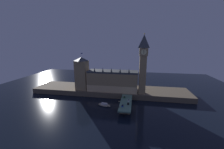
# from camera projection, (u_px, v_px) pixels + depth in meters

# --- Properties ---
(ground_plane) EXTENTS (400.00, 400.00, 0.00)m
(ground_plane) POSITION_uv_depth(u_px,v_px,m) (104.00, 104.00, 163.88)
(ground_plane) COLOR black
(embankment) EXTENTS (220.00, 42.00, 6.91)m
(embankment) POSITION_uv_depth(u_px,v_px,m) (110.00, 90.00, 200.62)
(embankment) COLOR brown
(embankment) RESTS_ON ground_plane
(parliament_hall) EXTENTS (67.58, 21.88, 33.15)m
(parliament_hall) POSITION_uv_depth(u_px,v_px,m) (113.00, 81.00, 188.53)
(parliament_hall) COLOR #9E845B
(parliament_hall) RESTS_ON embankment
(clock_tower) EXTENTS (10.56, 10.67, 75.78)m
(clock_tower) POSITION_uv_depth(u_px,v_px,m) (143.00, 63.00, 170.86)
(clock_tower) COLOR #9E845B
(clock_tower) RESTS_ON embankment
(victoria_tower) EXTENTS (16.23, 16.23, 51.45)m
(victoria_tower) POSITION_uv_depth(u_px,v_px,m) (82.00, 73.00, 192.04)
(victoria_tower) COLOR #9E845B
(victoria_tower) RESTS_ON embankment
(bridge) EXTENTS (12.64, 46.00, 6.82)m
(bridge) POSITION_uv_depth(u_px,v_px,m) (126.00, 104.00, 153.63)
(bridge) COLOR slate
(bridge) RESTS_ON ground_plane
(car_northbound_lead) EXTENTS (2.11, 4.65, 1.36)m
(car_northbound_lead) POSITION_uv_depth(u_px,v_px,m) (124.00, 97.00, 164.73)
(car_northbound_lead) COLOR #235633
(car_northbound_lead) RESTS_ON bridge
(car_northbound_trail) EXTENTS (1.84, 4.58, 1.52)m
(car_northbound_trail) POSITION_uv_depth(u_px,v_px,m) (122.00, 106.00, 142.06)
(car_northbound_trail) COLOR navy
(car_northbound_trail) RESTS_ON bridge
(car_southbound_lead) EXTENTS (1.99, 4.10, 1.42)m
(car_southbound_lead) POSITION_uv_depth(u_px,v_px,m) (128.00, 104.00, 146.96)
(car_southbound_lead) COLOR black
(car_southbound_lead) RESTS_ON bridge
(car_southbound_trail) EXTENTS (1.94, 4.55, 1.37)m
(car_southbound_trail) POSITION_uv_depth(u_px,v_px,m) (129.00, 100.00, 155.57)
(car_southbound_trail) COLOR white
(car_southbound_trail) RESTS_ON bridge
(pedestrian_near_rail) EXTENTS (0.38, 0.38, 1.61)m
(pedestrian_near_rail) POSITION_uv_depth(u_px,v_px,m) (119.00, 107.00, 138.41)
(pedestrian_near_rail) COLOR black
(pedestrian_near_rail) RESTS_ON bridge
(pedestrian_mid_walk) EXTENTS (0.38, 0.38, 1.61)m
(pedestrian_mid_walk) POSITION_uv_depth(u_px,v_px,m) (131.00, 101.00, 152.42)
(pedestrian_mid_walk) COLOR black
(pedestrian_mid_walk) RESTS_ON bridge
(pedestrian_far_rail) EXTENTS (0.38, 0.38, 1.64)m
(pedestrian_far_rail) POSITION_uv_depth(u_px,v_px,m) (122.00, 98.00, 163.10)
(pedestrian_far_rail) COLOR black
(pedestrian_far_rail) RESTS_ON bridge
(street_lamp_near) EXTENTS (1.34, 0.60, 6.85)m
(street_lamp_near) POSITION_uv_depth(u_px,v_px,m) (119.00, 103.00, 139.03)
(street_lamp_near) COLOR #2D3333
(street_lamp_near) RESTS_ON bridge
(street_lamp_far) EXTENTS (1.34, 0.60, 6.10)m
(street_lamp_far) POSITION_uv_depth(u_px,v_px,m) (122.00, 94.00, 167.43)
(street_lamp_far) COLOR #2D3333
(street_lamp_far) RESTS_ON bridge
(boat_upstream) EXTENTS (16.05, 8.40, 3.65)m
(boat_upstream) POSITION_uv_depth(u_px,v_px,m) (104.00, 105.00, 157.90)
(boat_upstream) COLOR #B2A893
(boat_upstream) RESTS_ON ground_plane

